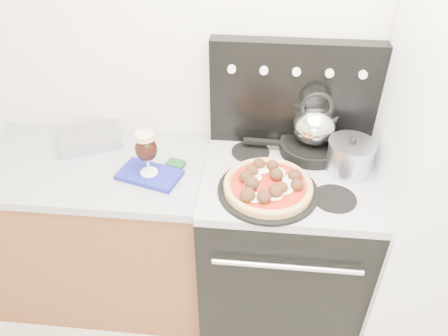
# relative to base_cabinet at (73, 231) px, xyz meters

# --- Properties ---
(room_shell) EXTENTS (3.52, 3.01, 2.52)m
(room_shell) POSITION_rel_base_cabinet_xyz_m (1.02, -0.91, 0.82)
(room_shell) COLOR beige
(room_shell) RESTS_ON ground
(base_cabinet) EXTENTS (1.45, 0.60, 0.86)m
(base_cabinet) POSITION_rel_base_cabinet_xyz_m (0.00, 0.00, 0.00)
(base_cabinet) COLOR brown
(base_cabinet) RESTS_ON ground
(countertop) EXTENTS (1.48, 0.63, 0.04)m
(countertop) POSITION_rel_base_cabinet_xyz_m (0.00, 0.00, 0.45)
(countertop) COLOR #9E9EA3
(countertop) RESTS_ON base_cabinet
(stove_body) EXTENTS (0.76, 0.65, 0.88)m
(stove_body) POSITION_rel_base_cabinet_xyz_m (1.10, -0.02, 0.01)
(stove_body) COLOR black
(stove_body) RESTS_ON ground
(cooktop) EXTENTS (0.76, 0.65, 0.04)m
(cooktop) POSITION_rel_base_cabinet_xyz_m (1.10, -0.02, 0.47)
(cooktop) COLOR #ADADB2
(cooktop) RESTS_ON stove_body
(backguard) EXTENTS (0.76, 0.08, 0.50)m
(backguard) POSITION_rel_base_cabinet_xyz_m (1.10, 0.25, 0.74)
(backguard) COLOR black
(backguard) RESTS_ON cooktop
(foil_sheet) EXTENTS (0.35, 0.31, 0.06)m
(foil_sheet) POSITION_rel_base_cabinet_xyz_m (0.14, 0.15, 0.50)
(foil_sheet) COLOR silver
(foil_sheet) RESTS_ON countertop
(oven_mitt) EXTENTS (0.30, 0.23, 0.02)m
(oven_mitt) POSITION_rel_base_cabinet_xyz_m (0.49, -0.08, 0.48)
(oven_mitt) COLOR navy
(oven_mitt) RESTS_ON countertop
(beer_glass) EXTENTS (0.11, 0.11, 0.21)m
(beer_glass) POSITION_rel_base_cabinet_xyz_m (0.49, -0.08, 0.60)
(beer_glass) COLOR black
(beer_glass) RESTS_ON oven_mitt
(pizza_pan) EXTENTS (0.46, 0.46, 0.01)m
(pizza_pan) POSITION_rel_base_cabinet_xyz_m (1.01, -0.16, 0.50)
(pizza_pan) COLOR black
(pizza_pan) RESTS_ON cooktop
(pizza) EXTENTS (0.43, 0.43, 0.05)m
(pizza) POSITION_rel_base_cabinet_xyz_m (1.01, -0.16, 0.53)
(pizza) COLOR #DAAF6F
(pizza) RESTS_ON pizza_pan
(skillet) EXTENTS (0.31, 0.31, 0.05)m
(skillet) POSITION_rel_base_cabinet_xyz_m (1.21, 0.16, 0.52)
(skillet) COLOR black
(skillet) RESTS_ON cooktop
(tea_kettle) EXTENTS (0.20, 0.20, 0.22)m
(tea_kettle) POSITION_rel_base_cabinet_xyz_m (1.21, 0.16, 0.65)
(tea_kettle) COLOR silver
(tea_kettle) RESTS_ON skillet
(stock_pot) EXTENTS (0.21, 0.21, 0.14)m
(stock_pot) POSITION_rel_base_cabinet_xyz_m (1.36, 0.02, 0.56)
(stock_pot) COLOR silver
(stock_pot) RESTS_ON cooktop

